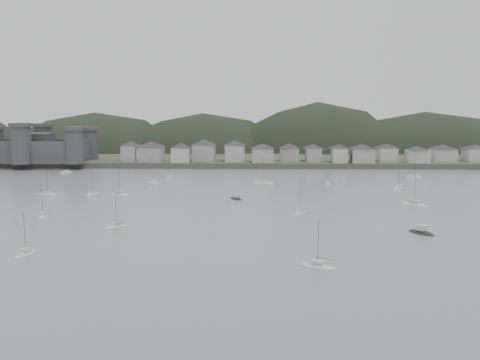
{
  "coord_description": "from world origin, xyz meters",
  "views": [
    {
      "loc": [
        5.41,
        -131.91,
        32.27
      ],
      "look_at": [
        0.0,
        75.0,
        6.0
      ],
      "focal_mm": 41.76,
      "sensor_mm": 36.0,
      "label": 1
    }
  ],
  "objects": [
    {
      "name": "sailboat_lead",
      "position": [
        -91.25,
        150.0,
        0.18
      ],
      "size": [
        6.38,
        6.83,
        9.72
      ],
      "rotation": [
        0.0,
        0.0,
        5.56
      ],
      "color": "silver",
      "rests_on": "ground"
    },
    {
      "name": "moored_fleet",
      "position": [
        10.09,
        65.73,
        0.17
      ],
      "size": [
        233.05,
        162.78,
        13.31
      ],
      "color": "silver",
      "rests_on": "ground"
    },
    {
      "name": "ground",
      "position": [
        0.0,
        0.0,
        0.0
      ],
      "size": [
        900.0,
        900.0,
        0.0
      ],
      "primitive_type": "plane",
      "color": "slate",
      "rests_on": "ground"
    },
    {
      "name": "motor_launch_far",
      "position": [
        -1.2,
        67.34,
        0.3
      ],
      "size": [
        6.0,
        7.04,
        3.66
      ],
      "rotation": [
        0.0,
        0.0,
        3.76
      ],
      "color": "black",
      "rests_on": "ground"
    },
    {
      "name": "waterfront_town",
      "position": [
        50.59,
        183.34,
        8.66
      ],
      "size": [
        451.48,
        28.46,
        12.92
      ],
      "color": "gray",
      "rests_on": "far_shore_land"
    },
    {
      "name": "forested_ridge",
      "position": [
        4.83,
        269.4,
        -11.28
      ],
      "size": [
        851.55,
        103.94,
        102.57
      ],
      "color": "black",
      "rests_on": "ground"
    },
    {
      "name": "far_shore_land",
      "position": [
        0.0,
        295.0,
        1.5
      ],
      "size": [
        900.0,
        250.0,
        3.0
      ],
      "primitive_type": "cube",
      "color": "#383D2D",
      "rests_on": "ground"
    },
    {
      "name": "mooring_buoys",
      "position": [
        -10.63,
        75.33,
        0.15
      ],
      "size": [
        167.51,
        112.34,
        0.7
      ],
      "color": "#B9803D",
      "rests_on": "ground"
    },
    {
      "name": "castle",
      "position": [
        -120.0,
        179.8,
        10.96
      ],
      "size": [
        66.0,
        43.0,
        20.0
      ],
      "color": "#38383B",
      "rests_on": "far_shore_land"
    },
    {
      "name": "motor_launch_near",
      "position": [
        49.16,
        12.24,
        0.29
      ],
      "size": [
        6.95,
        8.38,
        3.94
      ],
      "rotation": [
        0.0,
        0.0,
        0.59
      ],
      "color": "black",
      "rests_on": "ground"
    }
  ]
}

